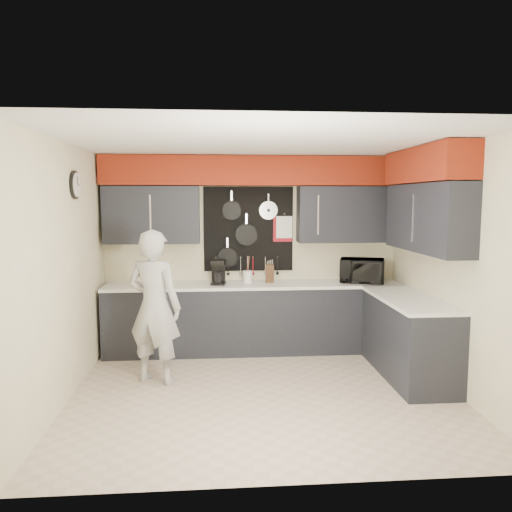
{
  "coord_description": "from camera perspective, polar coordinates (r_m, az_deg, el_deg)",
  "views": [
    {
      "loc": [
        -0.49,
        -5.06,
        2.03
      ],
      "look_at": [
        -0.05,
        0.5,
        1.39
      ],
      "focal_mm": 35.0,
      "sensor_mm": 36.0,
      "label": 1
    }
  ],
  "objects": [
    {
      "name": "back_wall_assembly",
      "position": [
        6.68,
        -0.29,
        6.34
      ],
      "size": [
        4.0,
        0.36,
        2.6
      ],
      "color": "#F2E7BB",
      "rests_on": "ground"
    },
    {
      "name": "base_cabinets",
      "position": [
        6.46,
        4.33,
        -7.58
      ],
      "size": [
        3.95,
        2.2,
        0.92
      ],
      "color": "black",
      "rests_on": "ground"
    },
    {
      "name": "knife_block",
      "position": [
        6.68,
        1.57,
        -2.01
      ],
      "size": [
        0.12,
        0.12,
        0.24
      ],
      "primitive_type": "cube",
      "rotation": [
        0.0,
        0.0,
        -0.11
      ],
      "color": "#321910",
      "rests_on": "base_cabinets"
    },
    {
      "name": "right_wall_assembly",
      "position": [
        5.82,
        19.25,
        5.29
      ],
      "size": [
        0.36,
        3.5,
        2.6
      ],
      "color": "#F2E7BB",
      "rests_on": "ground"
    },
    {
      "name": "coffee_maker",
      "position": [
        6.55,
        -4.31,
        -1.78
      ],
      "size": [
        0.21,
        0.24,
        0.32
      ],
      "rotation": [
        0.0,
        0.0,
        -0.14
      ],
      "color": "black",
      "rests_on": "base_cabinets"
    },
    {
      "name": "person",
      "position": [
        5.61,
        -11.54,
        -5.72
      ],
      "size": [
        0.73,
        0.62,
        1.71
      ],
      "primitive_type": "imported",
      "rotation": [
        0.0,
        0.0,
        2.74
      ],
      "color": "#B8B7B5",
      "rests_on": "ground"
    },
    {
      "name": "microwave",
      "position": [
        6.84,
        12.0,
        -1.63
      ],
      "size": [
        0.66,
        0.54,
        0.32
      ],
      "primitive_type": "imported",
      "rotation": [
        0.0,
        0.0,
        -0.31
      ],
      "color": "black",
      "rests_on": "base_cabinets"
    },
    {
      "name": "ground",
      "position": [
        5.48,
        0.93,
        -15.24
      ],
      "size": [
        4.0,
        4.0,
        0.0
      ],
      "primitive_type": "plane",
      "color": "beige",
      "rests_on": "ground"
    },
    {
      "name": "utensil_crock",
      "position": [
        6.66,
        -0.94,
        -2.38
      ],
      "size": [
        0.13,
        0.13,
        0.16
      ],
      "primitive_type": "cylinder",
      "color": "white",
      "rests_on": "base_cabinets"
    },
    {
      "name": "left_wall_assembly",
      "position": [
        5.34,
        -20.88,
        -1.4
      ],
      "size": [
        0.05,
        3.5,
        2.6
      ],
      "color": "#F2E7BB",
      "rests_on": "ground"
    }
  ]
}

